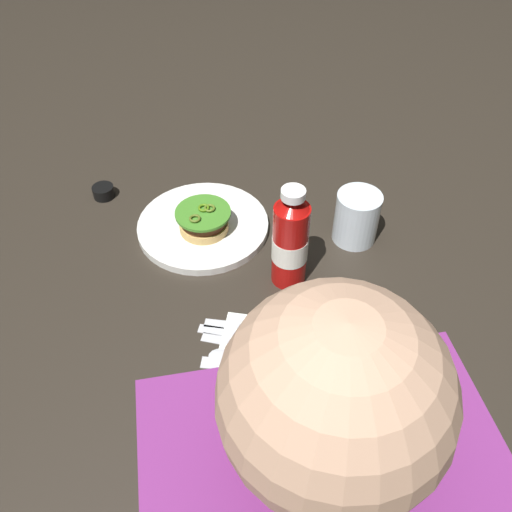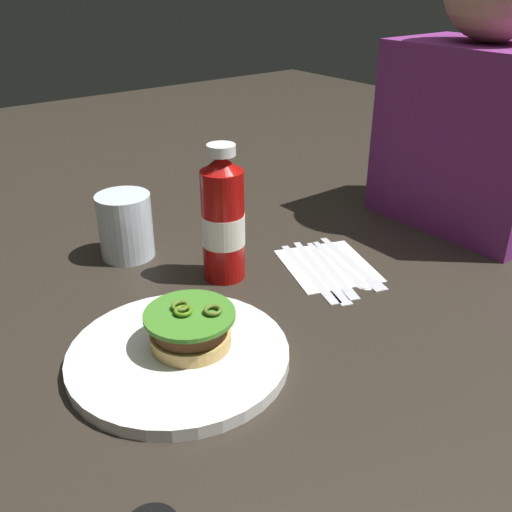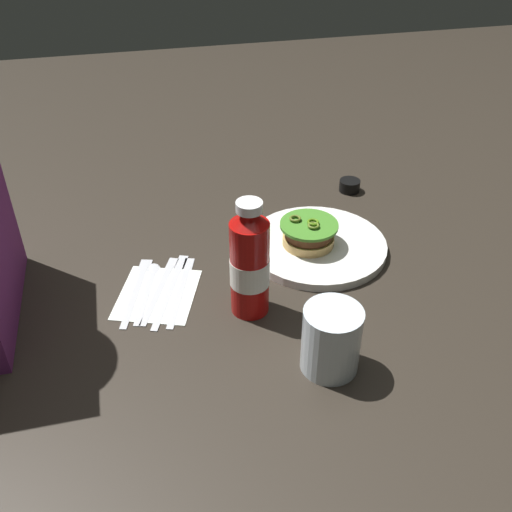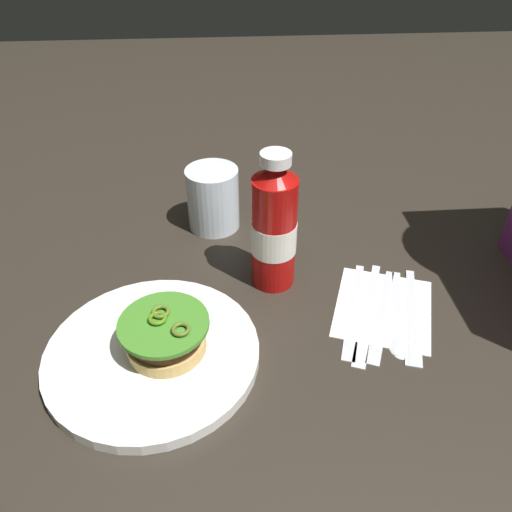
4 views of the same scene
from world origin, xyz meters
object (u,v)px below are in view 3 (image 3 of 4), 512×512
spoon_utensil (149,282)px  table_knife (182,285)px  ketchup_bottle (250,264)px  steak_knife (161,284)px  fork_utensil (138,284)px  napkin (157,294)px  dinner_plate (317,245)px  burger_sandwich (309,233)px  butter_knife (172,284)px  condiment_cup (350,186)px  water_glass (331,340)px

spoon_utensil → table_knife: bearing=-112.3°
ketchup_bottle → steak_knife: bearing=55.0°
steak_knife → fork_utensil: bearing=78.3°
napkin → table_knife: size_ratio=0.78×
dinner_plate → table_knife: 0.28m
table_knife → spoon_utensil: bearing=67.7°
burger_sandwich → fork_utensil: (-0.03, 0.33, -0.04)m
table_knife → butter_knife: (0.01, 0.02, 0.00)m
fork_utensil → condiment_cup: bearing=-64.2°
condiment_cup → butter_knife: 0.51m
ketchup_bottle → butter_knife: ketchup_bottle is taller
condiment_cup → spoon_utensil: 0.54m
table_knife → spoon_utensil: size_ratio=1.12×
dinner_plate → ketchup_bottle: ketchup_bottle is taller
dinner_plate → fork_utensil: bearing=95.8°
spoon_utensil → steak_knife: bearing=-117.0°
butter_knife → fork_utensil: 0.06m
burger_sandwich → condiment_cup: (0.21, -0.17, -0.03)m
dinner_plate → condiment_cup: condiment_cup is taller
fork_utensil → spoon_utensil: bearing=-84.6°
ketchup_bottle → fork_utensil: size_ratio=1.10×
dinner_plate → condiment_cup: 0.25m
table_knife → dinner_plate: bearing=-78.3°
butter_knife → steak_knife: same height
napkin → table_knife: table_knife is taller
ketchup_bottle → water_glass: (-0.16, -0.09, -0.04)m
dinner_plate → fork_utensil: size_ratio=1.42×
napkin → steak_knife: 0.03m
condiment_cup → dinner_plate: bearing=144.3°
spoon_utensil → burger_sandwich: bearing=-84.0°
dinner_plate → water_glass: bearing=164.8°
water_glass → napkin: (0.23, 0.24, -0.05)m
water_glass → dinner_plate: bearing=-15.2°
dinner_plate → napkin: size_ratio=1.78×
ketchup_bottle → steak_knife: ketchup_bottle is taller
ketchup_bottle → butter_knife: (0.09, 0.12, -0.09)m
water_glass → napkin: bearing=45.6°
water_glass → spoon_utensil: (0.27, 0.25, -0.05)m
ketchup_bottle → dinner_plate: bearing=-49.7°
spoon_utensil → condiment_cup: bearing=-63.5°
table_knife → butter_knife: bearing=66.3°
butter_knife → table_knife: bearing=-113.7°
ketchup_bottle → spoon_utensil: 0.22m
ketchup_bottle → napkin: (0.08, 0.15, -0.09)m
dinner_plate → table_knife: dinner_plate is taller
steak_knife → spoon_utensil: size_ratio=1.07×
dinner_plate → burger_sandwich: 0.04m
steak_knife → water_glass: bearing=-138.4°
burger_sandwich → water_glass: water_glass is taller
butter_knife → ketchup_bottle: bearing=-127.4°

